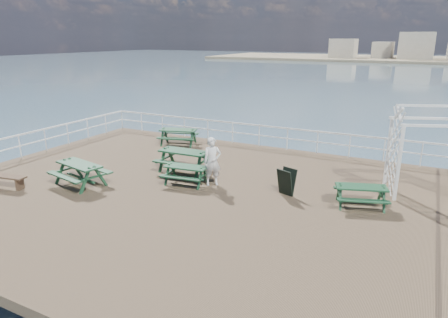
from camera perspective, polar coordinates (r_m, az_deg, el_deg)
ground at (r=14.49m, az=-5.42°, el=-4.98°), size 18.00×14.00×0.30m
railing at (r=16.30m, az=-0.90°, el=1.40°), size 17.77×13.76×1.10m
picnic_table_a at (r=20.45m, az=-6.55°, el=3.64°), size 2.19×1.95×0.89m
picnic_table_b at (r=16.28m, az=-5.74°, el=0.39°), size 2.07×1.69×0.98m
picnic_table_c at (r=13.61m, az=18.99°, el=-4.44°), size 1.92×1.72×0.78m
picnic_table_d at (r=15.62m, az=-19.94°, el=-1.40°), size 2.19×1.90×0.94m
picnic_table_e at (r=14.92m, az=-5.45°, el=-1.70°), size 1.74×1.48×0.77m
flat_bench_far at (r=16.51m, az=-28.74°, el=-2.46°), size 1.67×0.65×0.47m
trellis_arbor at (r=15.21m, az=27.25°, el=0.37°), size 2.85×2.16×3.15m
sandwich_board at (r=13.97m, az=8.91°, el=-3.29°), size 0.68×0.59×0.95m
person at (r=14.62m, az=-1.68°, el=-0.36°), size 0.78×0.74×1.80m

